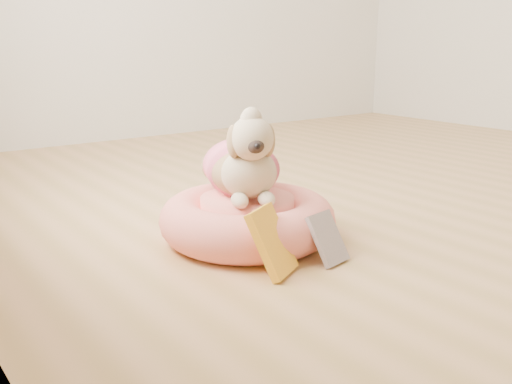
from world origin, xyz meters
TOP-DOWN VIEW (x-y plane):
  - floor at (0.00, 0.00)m, footprint 4.50×4.50m
  - pet_bed at (-1.10, 0.01)m, footprint 0.61×0.61m
  - dog at (-1.10, 0.03)m, footprint 0.45×0.53m
  - book_yellow at (-1.22, -0.28)m, footprint 0.18×0.17m
  - book_white at (-1.02, -0.30)m, footprint 0.13×0.12m

SIDE VIEW (x-z plane):
  - floor at x=0.00m, z-range 0.00..0.00m
  - pet_bed at x=-1.10m, z-range 0.00..0.15m
  - book_white at x=-1.02m, z-range 0.00..0.15m
  - book_yellow at x=-1.22m, z-range 0.00..0.20m
  - dog at x=-1.10m, z-range 0.16..0.48m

